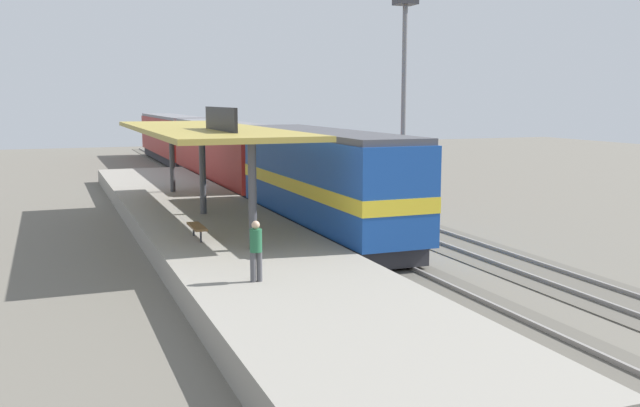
# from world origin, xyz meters

# --- Properties ---
(ground_plane) EXTENTS (120.00, 120.00, 0.00)m
(ground_plane) POSITION_xyz_m (2.00, 0.00, 0.00)
(ground_plane) COLOR #666056
(track_near) EXTENTS (3.20, 110.00, 0.16)m
(track_near) POSITION_xyz_m (0.00, 0.00, 0.03)
(track_near) COLOR #565249
(track_near) RESTS_ON ground
(track_far) EXTENTS (3.20, 110.00, 0.16)m
(track_far) POSITION_xyz_m (4.60, 0.00, 0.03)
(track_far) COLOR #565249
(track_far) RESTS_ON ground
(platform) EXTENTS (6.00, 44.00, 0.90)m
(platform) POSITION_xyz_m (-4.60, 0.00, 0.45)
(platform) COLOR gray
(platform) RESTS_ON ground
(station_canopy) EXTENTS (5.20, 18.00, 4.70)m
(station_canopy) POSITION_xyz_m (-4.60, -0.09, 4.53)
(station_canopy) COLOR #47474C
(station_canopy) RESTS_ON platform
(platform_bench) EXTENTS (0.44, 1.70, 0.50)m
(platform_bench) POSITION_xyz_m (-6.00, -5.56, 1.34)
(platform_bench) COLOR #333338
(platform_bench) RESTS_ON platform
(locomotive) EXTENTS (2.93, 14.43, 4.44)m
(locomotive) POSITION_xyz_m (0.00, -2.71, 2.41)
(locomotive) COLOR #28282D
(locomotive) RESTS_ON track_near
(passenger_carriage_front) EXTENTS (2.90, 20.00, 4.24)m
(passenger_carriage_front) POSITION_xyz_m (0.00, 15.29, 2.31)
(passenger_carriage_front) COLOR #28282D
(passenger_carriage_front) RESTS_ON track_near
(passenger_carriage_rear) EXTENTS (2.90, 20.00, 4.24)m
(passenger_carriage_rear) POSITION_xyz_m (0.00, 36.09, 2.31)
(passenger_carriage_rear) COLOR #28282D
(passenger_carriage_rear) RESTS_ON track_near
(light_mast) EXTENTS (1.10, 1.10, 11.70)m
(light_mast) POSITION_xyz_m (7.80, 4.85, 8.40)
(light_mast) COLOR slate
(light_mast) RESTS_ON ground
(person_waiting) EXTENTS (0.34, 0.34, 1.71)m
(person_waiting) POSITION_xyz_m (-5.66, -12.07, 1.85)
(person_waiting) COLOR #4C4C51
(person_waiting) RESTS_ON platform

